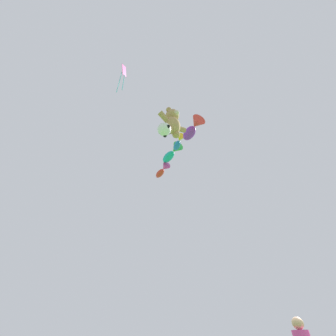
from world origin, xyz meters
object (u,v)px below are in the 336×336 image
at_px(fish_kite_violet, 193,128).
at_px(fish_kite_cobalt, 179,142).
at_px(soccer_ball_kite, 164,129).
at_px(fish_kite_teal, 172,153).
at_px(fish_kite_crimson, 162,170).
at_px(diamond_kite, 123,74).
at_px(teddy_bear_kite, 173,122).

distance_m(fish_kite_violet, fish_kite_cobalt, 2.22).
distance_m(soccer_ball_kite, fish_kite_violet, 5.12).
relative_size(fish_kite_teal, fish_kite_crimson, 1.17).
relative_size(fish_kite_cobalt, diamond_kite, 0.63).
bearing_deg(fish_kite_cobalt, fish_kite_violet, -105.73).
relative_size(soccer_ball_kite, diamond_kite, 0.28).
relative_size(teddy_bear_kite, soccer_ball_kite, 2.74).
relative_size(soccer_ball_kite, fish_kite_teal, 0.31).
bearing_deg(fish_kite_cobalt, fish_kite_crimson, 67.91).
bearing_deg(soccer_ball_kite, fish_kite_cobalt, 35.65).
bearing_deg(fish_kite_teal, teddy_bear_kite, -133.15).
height_order(soccer_ball_kite, fish_kite_violet, fish_kite_violet).
bearing_deg(diamond_kite, soccer_ball_kite, -21.65).
bearing_deg(soccer_ball_kite, diamond_kite, 158.35).
xyz_separation_m(fish_kite_crimson, diamond_kite, (-8.15, -5.71, -0.19)).
xyz_separation_m(teddy_bear_kite, fish_kite_teal, (4.10, 4.37, 3.03)).
height_order(teddy_bear_kite, fish_kite_crimson, fish_kite_crimson).
xyz_separation_m(fish_kite_violet, diamond_kite, (-6.05, 0.10, 0.34)).
bearing_deg(fish_kite_violet, teddy_bear_kite, -165.84).
height_order(soccer_ball_kite, diamond_kite, diamond_kite).
distance_m(fish_kite_violet, fish_kite_teal, 4.02).
bearing_deg(diamond_kite, fish_kite_cobalt, 16.61).
relative_size(teddy_bear_kite, fish_kite_teal, 0.84).
height_order(fish_kite_violet, fish_kite_crimson, fish_kite_crimson).
xyz_separation_m(fish_kite_cobalt, diamond_kite, (-6.64, -1.98, -0.19)).
bearing_deg(teddy_bear_kite, soccer_ball_kite, -166.18).
bearing_deg(teddy_bear_kite, fish_kite_violet, 14.16).
bearing_deg(diamond_kite, fish_kite_crimson, 35.01).
distance_m(fish_kite_violet, fish_kite_crimson, 6.20).
distance_m(soccer_ball_kite, fish_kite_crimson, 9.68).
relative_size(soccer_ball_kite, fish_kite_cobalt, 0.45).
height_order(fish_kite_violet, fish_kite_cobalt, fish_kite_cobalt).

